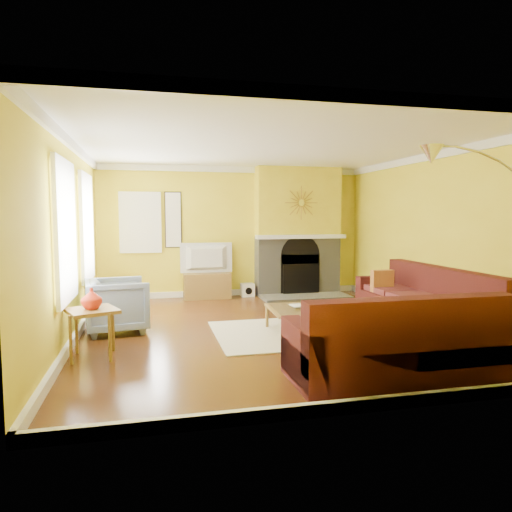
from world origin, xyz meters
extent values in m
cube|color=#5F3214|center=(0.00, 0.00, -0.01)|extent=(5.50, 6.00, 0.02)
cube|color=white|center=(0.00, 0.00, 2.71)|extent=(5.50, 6.00, 0.02)
cube|color=yellow|center=(0.00, 3.01, 1.35)|extent=(5.50, 0.02, 2.70)
cube|color=yellow|center=(0.00, -3.01, 1.35)|extent=(5.50, 0.02, 2.70)
cube|color=yellow|center=(-2.76, 0.00, 1.35)|extent=(0.02, 6.00, 2.70)
cube|color=yellow|center=(2.76, 0.00, 1.35)|extent=(0.02, 6.00, 2.70)
cube|color=white|center=(-2.72, 1.30, 1.50)|extent=(0.06, 1.22, 1.72)
cube|color=white|center=(-2.72, -0.60, 1.50)|extent=(0.06, 1.22, 1.72)
cube|color=white|center=(-1.90, 2.96, 1.55)|extent=(0.82, 0.06, 1.22)
cube|color=white|center=(-1.25, 2.97, 1.60)|extent=(0.34, 0.04, 1.14)
cube|color=white|center=(1.35, 2.56, 1.25)|extent=(1.92, 0.22, 0.08)
cube|color=gray|center=(1.35, 2.25, 0.03)|extent=(1.80, 0.70, 0.06)
cube|color=beige|center=(0.35, -0.30, 0.01)|extent=(2.40, 1.80, 0.02)
cube|color=olive|center=(-0.60, 2.75, 0.26)|extent=(0.94, 0.42, 0.52)
imported|color=black|center=(-0.60, 2.75, 0.83)|extent=(1.07, 0.16, 0.61)
cube|color=white|center=(0.25, 2.78, 0.13)|extent=(0.27, 0.27, 0.27)
imported|color=gray|center=(-2.20, 0.35, 0.39)|extent=(0.98, 0.96, 0.78)
imported|color=red|center=(-2.40, -0.85, 0.71)|extent=(0.25, 0.25, 0.25)
imported|color=white|center=(0.26, -0.26, 0.38)|extent=(0.19, 0.25, 0.02)
camera|label=1|loc=(-1.71, -6.46, 1.69)|focal=32.00mm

